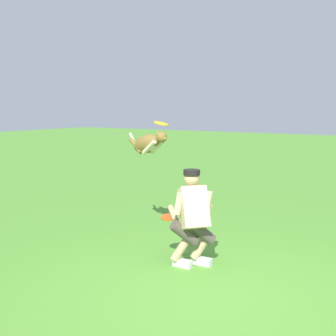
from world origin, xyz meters
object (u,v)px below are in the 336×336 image
Objects in this scene: frisbee_held at (169,217)px; dog at (148,143)px; person at (193,215)px; frisbee_flying at (161,123)px.

dog is at bearing -42.97° from frisbee_held.
person reaches higher than frisbee_held.
frisbee_flying is (-0.29, 0.04, 0.34)m from dog.
frisbee_flying is (1.08, -0.90, 1.15)m from person.
dog is (1.37, -0.95, 0.82)m from person.
person is at bearing -17.26° from dog.
dog is at bearing -8.64° from frisbee_flying.
person is 1.31× the size of dog.
person is 5.45× the size of frisbee_held.
frisbee_flying reaches higher than frisbee_held.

